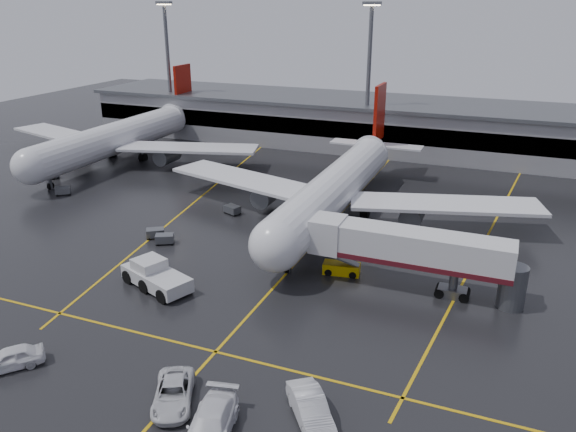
% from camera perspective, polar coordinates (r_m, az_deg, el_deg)
% --- Properties ---
extents(ground, '(220.00, 220.00, 0.00)m').
position_cam_1_polar(ground, '(63.44, 2.36, -3.02)').
color(ground, black).
rests_on(ground, ground).
extents(apron_line_centre, '(0.25, 90.00, 0.02)m').
position_cam_1_polar(apron_line_centre, '(63.44, 2.36, -3.01)').
color(apron_line_centre, gold).
rests_on(apron_line_centre, ground).
extents(apron_line_stop, '(60.00, 0.25, 0.02)m').
position_cam_1_polar(apron_line_stop, '(45.85, -7.28, -13.38)').
color(apron_line_stop, gold).
rests_on(apron_line_stop, ground).
extents(apron_line_left, '(9.99, 69.35, 0.02)m').
position_cam_1_polar(apron_line_left, '(79.95, -8.77, 1.90)').
color(apron_line_left, gold).
rests_on(apron_line_left, ground).
extents(apron_line_right, '(7.57, 69.64, 0.02)m').
position_cam_1_polar(apron_line_right, '(69.61, 19.34, -2.01)').
color(apron_line_right, gold).
rests_on(apron_line_right, ground).
extents(terminal, '(122.00, 19.00, 8.60)m').
position_cam_1_polar(terminal, '(106.59, 11.28, 8.93)').
color(terminal, gray).
rests_on(terminal, ground).
extents(light_mast_left, '(3.00, 1.20, 25.45)m').
position_cam_1_polar(light_mast_left, '(116.67, -11.95, 14.95)').
color(light_mast_left, '#595B60').
rests_on(light_mast_left, ground).
extents(light_mast_mid, '(3.00, 1.20, 25.45)m').
position_cam_1_polar(light_mast_mid, '(100.33, 8.12, 14.28)').
color(light_mast_mid, '#595B60').
rests_on(light_mast_mid, ground).
extents(main_airliner, '(48.80, 45.60, 14.10)m').
position_cam_1_polar(main_airliner, '(70.58, 5.08, 3.08)').
color(main_airliner, silver).
rests_on(main_airliner, ground).
extents(second_airliner, '(48.80, 45.60, 14.10)m').
position_cam_1_polar(second_airliner, '(100.29, -16.47, 7.67)').
color(second_airliner, silver).
rests_on(second_airliner, ground).
extents(jet_bridge, '(19.90, 3.40, 6.05)m').
position_cam_1_polar(jet_bridge, '(53.85, 12.20, -3.46)').
color(jet_bridge, silver).
rests_on(jet_bridge, ground).
extents(pushback_tractor, '(8.19, 5.59, 2.72)m').
position_cam_1_polar(pushback_tractor, '(55.74, -13.19, -5.92)').
color(pushback_tractor, silver).
rests_on(pushback_tractor, ground).
extents(belt_loader, '(3.84, 2.16, 2.31)m').
position_cam_1_polar(belt_loader, '(57.22, 5.40, -5.26)').
color(belt_loader, '#CDA604').
rests_on(belt_loader, ground).
extents(service_van_a, '(4.71, 6.08, 1.53)m').
position_cam_1_polar(service_van_a, '(40.99, -11.44, -17.07)').
color(service_van_a, silver).
rests_on(service_van_a, ground).
extents(service_van_b, '(3.95, 6.84, 1.87)m').
position_cam_1_polar(service_van_b, '(37.90, -7.83, -20.16)').
color(service_van_b, white).
rests_on(service_van_b, ground).
extents(service_van_c, '(4.86, 5.55, 1.81)m').
position_cam_1_polar(service_van_c, '(38.87, 2.29, -18.77)').
color(service_van_c, silver).
rests_on(service_van_c, ground).
extents(service_van_d, '(4.64, 4.91, 1.65)m').
position_cam_1_polar(service_van_d, '(48.05, -26.17, -12.71)').
color(service_van_d, white).
rests_on(service_van_d, ground).
extents(baggage_cart_a, '(2.37, 2.08, 1.12)m').
position_cam_1_polar(baggage_cart_a, '(65.21, -12.29, -2.23)').
color(baggage_cart_a, '#595B60').
rests_on(baggage_cart_a, ground).
extents(baggage_cart_b, '(2.39, 2.18, 1.12)m').
position_cam_1_polar(baggage_cart_b, '(67.04, -13.18, -1.65)').
color(baggage_cart_b, '#595B60').
rests_on(baggage_cart_b, ground).
extents(baggage_cart_c, '(2.35, 1.97, 1.12)m').
position_cam_1_polar(baggage_cart_c, '(72.90, -5.62, 0.68)').
color(baggage_cart_c, '#595B60').
rests_on(baggage_cart_c, ground).
extents(baggage_cart_d, '(2.29, 1.82, 1.12)m').
position_cam_1_polar(baggage_cart_d, '(94.67, -22.63, 3.91)').
color(baggage_cart_d, '#595B60').
rests_on(baggage_cart_d, ground).
extents(baggage_cart_e, '(2.38, 2.25, 1.12)m').
position_cam_1_polar(baggage_cart_e, '(85.87, -21.67, 2.41)').
color(baggage_cart_e, '#595B60').
rests_on(baggage_cart_e, ground).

